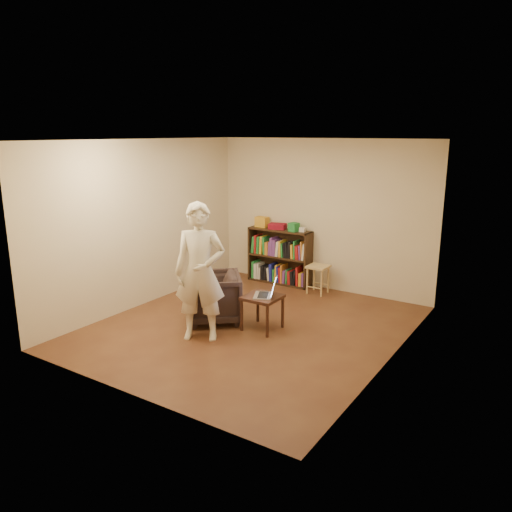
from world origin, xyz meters
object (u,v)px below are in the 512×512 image
Objects in this scene: bookshelf at (280,259)px; person at (200,272)px; armchair at (213,297)px; side_table at (262,301)px; stool at (318,271)px; laptop at (267,292)px.

bookshelf is 2.83m from person.
person reaches higher than armchair.
armchair reaches higher than side_table.
stool is 1.10× the size of laptop.
stool is at bearing 50.56° from person.
stool is 2.12m from armchair.
laptop is at bearing -64.25° from bookshelf.
side_table is (0.06, -1.87, 0.01)m from stool.
stool is (0.86, -0.19, -0.04)m from bookshelf.
stool is at bearing -12.34° from bookshelf.
stool and side_table have the same top height.
armchair is at bearing -109.94° from stool.
stool is 0.62× the size of armchair.
person reaches higher than laptop.
armchair reaches higher than stool.
stool is 0.27× the size of person.
armchair is 0.85m from person.
person is at bearing -17.17° from armchair.
laptop is (0.07, 0.02, 0.14)m from side_table.
stool is 1.00× the size of side_table.
bookshelf is at bearing 167.66° from stool.
side_table is 1.10× the size of laptop.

